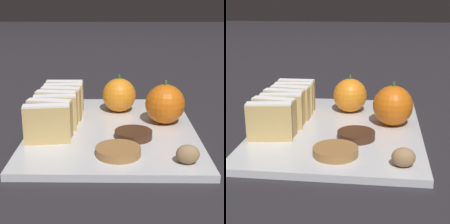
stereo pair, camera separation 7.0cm
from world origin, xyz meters
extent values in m
plane|color=#28262B|center=(0.00, 0.00, 0.00)|extent=(6.00, 6.00, 0.00)
cube|color=silver|center=(0.00, 0.00, 0.01)|extent=(0.31, 0.39, 0.01)
cube|color=tan|center=(-0.11, -0.08, 0.04)|extent=(0.08, 0.03, 0.06)
cube|color=white|center=(-0.11, -0.08, 0.08)|extent=(0.08, 0.03, 0.00)
cube|color=tan|center=(-0.11, -0.05, 0.04)|extent=(0.08, 0.03, 0.06)
cube|color=white|center=(-0.11, -0.05, 0.08)|extent=(0.08, 0.03, 0.00)
cube|color=tan|center=(-0.10, -0.02, 0.04)|extent=(0.08, 0.03, 0.06)
cube|color=white|center=(-0.10, -0.02, 0.08)|extent=(0.08, 0.03, 0.00)
cube|color=tan|center=(-0.11, 0.01, 0.04)|extent=(0.08, 0.03, 0.06)
cube|color=white|center=(-0.11, 0.01, 0.08)|extent=(0.08, 0.03, 0.00)
cube|color=tan|center=(-0.10, 0.04, 0.04)|extent=(0.08, 0.03, 0.06)
cube|color=white|center=(-0.10, 0.04, 0.08)|extent=(0.08, 0.03, 0.00)
cube|color=tan|center=(-0.10, 0.07, 0.04)|extent=(0.08, 0.03, 0.06)
cube|color=white|center=(-0.10, 0.07, 0.08)|extent=(0.08, 0.03, 0.00)
cube|color=tan|center=(-0.10, 0.10, 0.04)|extent=(0.08, 0.02, 0.06)
cube|color=white|center=(-0.10, 0.10, 0.08)|extent=(0.08, 0.02, 0.00)
sphere|color=orange|center=(0.10, 0.03, 0.05)|extent=(0.08, 0.08, 0.08)
cylinder|color=#38702D|center=(0.10, 0.03, 0.09)|extent=(0.01, 0.00, 0.01)
sphere|color=orange|center=(0.01, 0.10, 0.05)|extent=(0.07, 0.07, 0.07)
cylinder|color=#38702D|center=(0.01, 0.10, 0.09)|extent=(0.00, 0.01, 0.01)
ellipsoid|color=#9E7A51|center=(0.11, -0.16, 0.03)|extent=(0.04, 0.03, 0.03)
cylinder|color=#472819|center=(0.04, -0.05, 0.02)|extent=(0.07, 0.07, 0.01)
cylinder|color=#A3703D|center=(0.01, -0.13, 0.02)|extent=(0.07, 0.07, 0.01)
cone|color=#2D7538|center=(0.11, 0.13, 0.04)|extent=(0.05, 0.05, 0.05)
camera|label=1|loc=(0.01, -0.67, 0.25)|focal=60.00mm
camera|label=2|loc=(0.08, -0.66, 0.25)|focal=60.00mm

